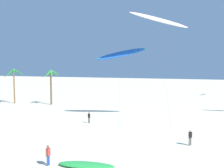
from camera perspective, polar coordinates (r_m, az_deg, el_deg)
The scene contains 8 objects.
palm_tree_2 at distance 54.90m, azimuth -22.54°, elevation 2.23°, with size 5.01×4.93×7.53m.
palm_tree_3 at distance 50.96m, azimuth -14.45°, elevation 1.87°, with size 4.03×4.10×7.30m.
flying_kite_3 at distance 36.95m, azimuth 2.13°, elevation 7.21°, with size 7.80×10.06×11.24m.
flying_kite_4 at distance 35.61m, azimuth 11.17°, elevation 14.92°, with size 8.27×9.25×16.16m.
grounded_kite_0 at distance 19.90m, azimuth -6.23°, elevation -18.80°, with size 4.71×2.03×0.34m.
person_foreground_walker at distance 33.77m, azimuth -5.52°, elevation -7.90°, with size 0.48×0.30×1.59m.
person_near_left at distance 25.65m, azimuth 18.29°, elevation -11.96°, with size 0.44×0.33×1.63m.
person_near_right at distance 20.47m, azimuth -15.11°, elevation -16.02°, with size 0.24×0.51×1.67m.
Camera 1 is at (12.63, -6.58, 7.95)m, focal length 38.01 mm.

